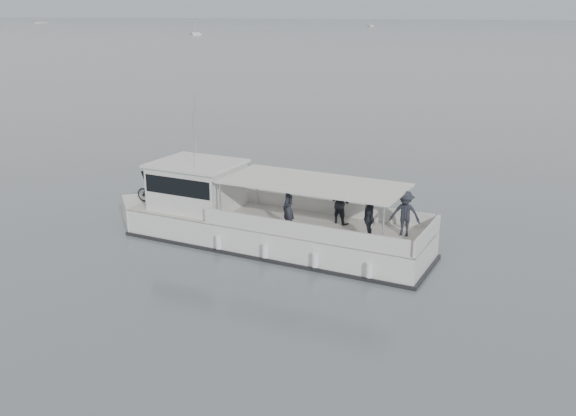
# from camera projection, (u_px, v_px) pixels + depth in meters

# --- Properties ---
(ground) EXTENTS (1400.00, 1400.00, 0.00)m
(ground) POSITION_uv_depth(u_px,v_px,m) (197.00, 208.00, 29.69)
(ground) COLOR #566165
(ground) RESTS_ON ground
(headland) EXTENTS (1400.00, 90.00, 28.00)m
(headland) POSITION_uv_depth(u_px,v_px,m) (477.00, 2.00, 537.05)
(headland) COLOR #939EA8
(headland) RESTS_ON ground
(tour_boat) EXTENTS (13.68, 5.31, 5.70)m
(tour_boat) POSITION_uv_depth(u_px,v_px,m) (249.00, 219.00, 25.15)
(tour_boat) COLOR silver
(tour_boat) RESTS_ON ground
(moored_fleet) EXTENTS (438.75, 352.57, 10.63)m
(moored_fleet) POSITION_uv_depth(u_px,v_px,m) (334.00, 32.00, 236.77)
(moored_fleet) COLOR silver
(moored_fleet) RESTS_ON ground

